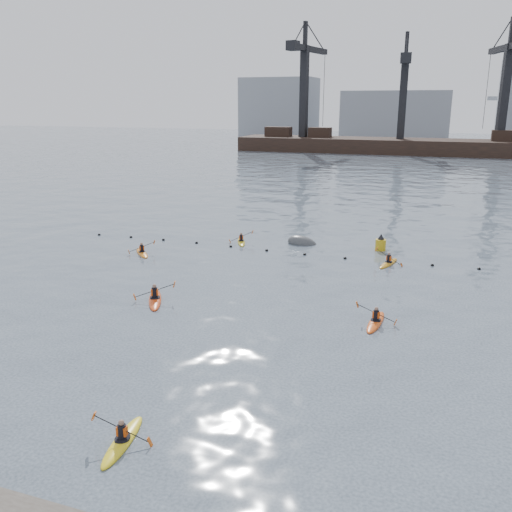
% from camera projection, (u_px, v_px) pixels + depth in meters
% --- Properties ---
extents(ground, '(400.00, 400.00, 0.00)m').
position_uv_depth(ground, '(129.00, 406.00, 20.06)').
color(ground, '#34404C').
rests_on(ground, ground).
extents(float_line, '(33.24, 0.73, 0.24)m').
position_uv_depth(float_line, '(286.00, 252.00, 40.66)').
color(float_line, black).
rests_on(float_line, ground).
extents(barge_pier, '(72.00, 19.30, 29.50)m').
position_uv_depth(barge_pier, '(399.00, 144.00, 119.43)').
color(barge_pier, black).
rests_on(barge_pier, ground).
extents(skyline, '(141.00, 28.00, 22.00)m').
position_uv_depth(skyline, '(422.00, 108.00, 153.19)').
color(skyline, gray).
rests_on(skyline, ground).
extents(kayaker_0, '(2.28, 3.42, 1.24)m').
position_uv_depth(kayaker_0, '(155.00, 299.00, 30.73)').
color(kayaker_0, '#DE4514').
rests_on(kayaker_0, ground).
extents(kayaker_1, '(2.08, 3.06, 1.15)m').
position_uv_depth(kayaker_1, '(123.00, 440.00, 17.91)').
color(kayaker_1, yellow).
rests_on(kayaker_1, ground).
extents(kayaker_2, '(2.45, 2.63, 1.06)m').
position_uv_depth(kayaker_2, '(142.00, 252.00, 40.28)').
color(kayaker_2, orange).
rests_on(kayaker_2, ground).
extents(kayaker_3, '(2.03, 3.01, 1.19)m').
position_uv_depth(kayaker_3, '(389.00, 263.00, 37.68)').
color(kayaker_3, '#C28216').
rests_on(kayaker_3, ground).
extents(kayaker_4, '(2.14, 3.15, 1.13)m').
position_uv_depth(kayaker_4, '(376.00, 321.00, 27.61)').
color(kayaker_4, '#E95415').
rests_on(kayaker_4, ground).
extents(kayaker_5, '(1.87, 2.85, 1.11)m').
position_uv_depth(kayaker_5, '(241.00, 241.00, 43.46)').
color(kayaker_5, gold).
rests_on(kayaker_5, ground).
extents(mooring_buoy, '(2.73, 1.68, 1.68)m').
position_uv_depth(mooring_buoy, '(302.00, 244.00, 43.15)').
color(mooring_buoy, '#3E4043').
rests_on(mooring_buoy, ground).
extents(nav_buoy, '(0.80, 0.80, 1.45)m').
position_uv_depth(nav_buoy, '(381.00, 245.00, 41.10)').
color(nav_buoy, gold).
rests_on(nav_buoy, ground).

